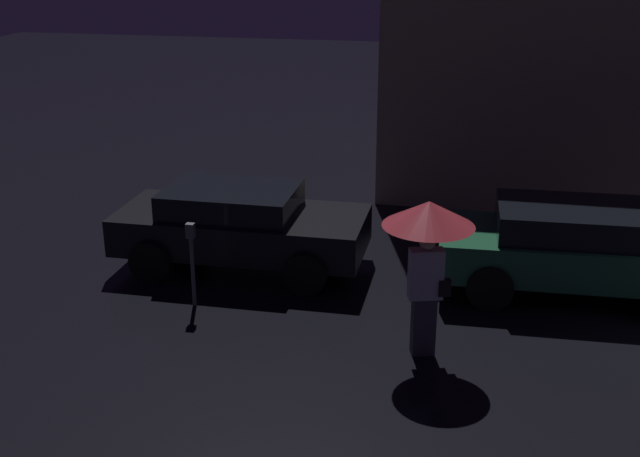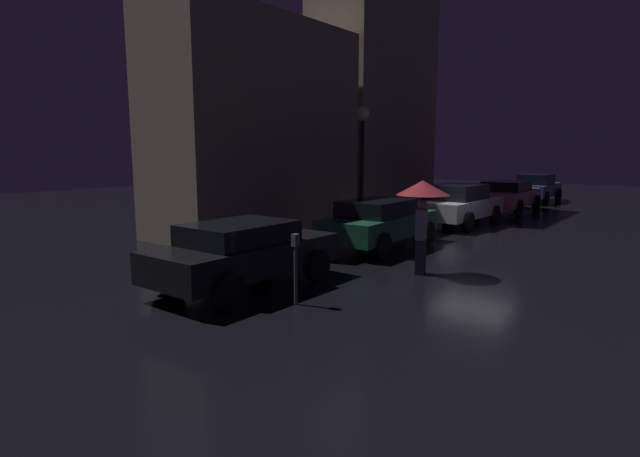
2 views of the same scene
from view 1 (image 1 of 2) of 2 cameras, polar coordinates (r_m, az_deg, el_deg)
name	(u,v)px [view 1 (image 1 of 2)]	position (r m, az deg, el deg)	size (l,w,h in m)	color
building_facade_left	(588,21)	(16.93, 18.53, 13.79)	(7.79, 3.00, 7.05)	gray
parked_car_black	(240,224)	(13.03, -5.73, 0.29)	(4.01, 1.94, 1.34)	black
parked_car_green	(578,247)	(12.61, 17.85, -1.27)	(4.22, 1.91, 1.37)	#1E5638
pedestrian_with_umbrella	(428,231)	(9.99, 7.70, -0.20)	(1.16, 1.16, 2.09)	#383842
parking_meter	(192,255)	(11.70, -9.10, -1.90)	(0.12, 0.10, 1.28)	#4C5154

